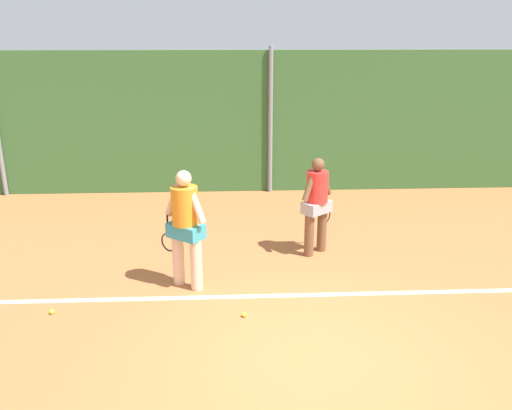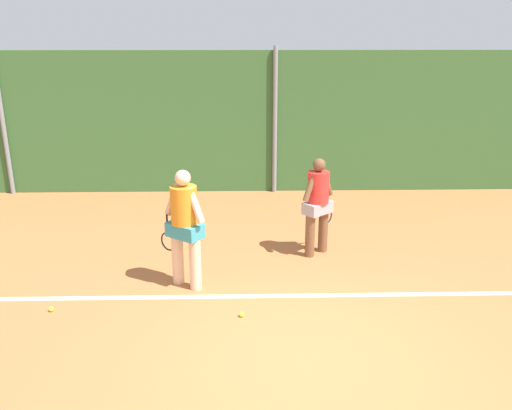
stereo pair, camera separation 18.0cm
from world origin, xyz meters
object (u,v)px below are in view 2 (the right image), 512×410
player_foreground_near (184,223)px  tennis_ball_0 (193,204)px  tennis_ball_2 (242,315)px  tennis_ball_5 (51,309)px  player_midcourt (318,202)px

player_foreground_near → tennis_ball_0: size_ratio=26.21×
player_foreground_near → tennis_ball_0: bearing=-49.5°
player_foreground_near → tennis_ball_2: (0.79, -0.92, -0.94)m
tennis_ball_2 → tennis_ball_5: (-2.51, 0.20, 0.00)m
player_foreground_near → player_midcourt: player_foreground_near is taller
player_midcourt → tennis_ball_0: bearing=91.5°
tennis_ball_0 → tennis_ball_5: same height
player_foreground_near → tennis_ball_2: 1.53m
player_foreground_near → player_midcourt: bearing=-114.4°
player_midcourt → tennis_ball_5: (-3.75, -1.84, -0.87)m
player_midcourt → tennis_ball_0: player_midcourt is taller
tennis_ball_0 → tennis_ball_5: bearing=-108.4°
player_midcourt → tennis_ball_2: 2.54m
player_foreground_near → player_midcourt: size_ratio=1.07×
tennis_ball_2 → tennis_ball_5: same height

